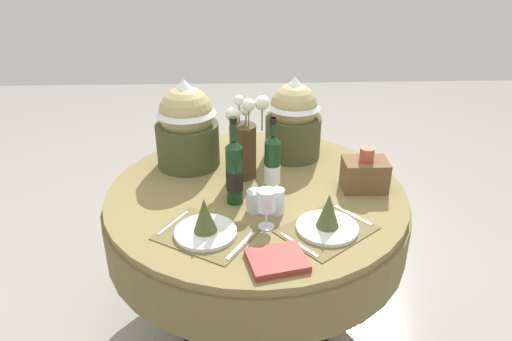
{
  "coord_description": "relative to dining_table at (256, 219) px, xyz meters",
  "views": [
    {
      "loc": [
        -0.07,
        -1.89,
        1.82
      ],
      "look_at": [
        0.0,
        0.03,
        0.82
      ],
      "focal_mm": 34.23,
      "sensor_mm": 36.0,
      "label": 1
    }
  ],
  "objects": [
    {
      "name": "book_on_table",
      "position": [
        0.05,
        -0.52,
        0.17
      ],
      "size": [
        0.23,
        0.2,
        0.02
      ],
      "primitive_type": "cube",
      "rotation": [
        0.0,
        0.0,
        0.23
      ],
      "color": "#99332D",
      "rests_on": "dining_table"
    },
    {
      "name": "tumbler_near_left",
      "position": [
        -0.01,
        -0.17,
        0.2
      ],
      "size": [
        0.07,
        0.07,
        0.09
      ],
      "primitive_type": "cylinder",
      "color": "silver",
      "rests_on": "dining_table"
    },
    {
      "name": "wine_bottle_left",
      "position": [
        -0.09,
        -0.1,
        0.3
      ],
      "size": [
        0.07,
        0.07,
        0.38
      ],
      "color": "#143819",
      "rests_on": "dining_table"
    },
    {
      "name": "tumbler_near_right",
      "position": [
        0.08,
        -0.19,
        0.21
      ],
      "size": [
        0.06,
        0.06,
        0.11
      ],
      "primitive_type": "cylinder",
      "color": "silver",
      "rests_on": "dining_table"
    },
    {
      "name": "gift_tub_back_right",
      "position": [
        0.2,
        0.35,
        0.37
      ],
      "size": [
        0.28,
        0.28,
        0.41
      ],
      "color": "#474C2D",
      "rests_on": "dining_table"
    },
    {
      "name": "woven_basket_side_right",
      "position": [
        0.48,
        -0.0,
        0.23
      ],
      "size": [
        0.19,
        0.14,
        0.2
      ],
      "color": "brown",
      "rests_on": "dining_table"
    },
    {
      "name": "flower_vase",
      "position": [
        -0.05,
        0.13,
        0.33
      ],
      "size": [
        0.19,
        0.17,
        0.41
      ],
      "color": "#47331E",
      "rests_on": "dining_table"
    },
    {
      "name": "gift_tub_back_left",
      "position": [
        -0.32,
        0.27,
        0.38
      ],
      "size": [
        0.3,
        0.3,
        0.43
      ],
      "color": "#474C2D",
      "rests_on": "dining_table"
    },
    {
      "name": "place_setting_right",
      "position": [
        0.26,
        -0.33,
        0.2
      ],
      "size": [
        0.43,
        0.42,
        0.16
      ],
      "color": "brown",
      "rests_on": "dining_table"
    },
    {
      "name": "wine_glass_right",
      "position": [
        0.03,
        -0.3,
        0.27
      ],
      "size": [
        0.07,
        0.07,
        0.16
      ],
      "color": "silver",
      "rests_on": "dining_table"
    },
    {
      "name": "dining_table",
      "position": [
        0.0,
        0.0,
        0.0
      ],
      "size": [
        1.35,
        1.35,
        0.74
      ],
      "color": "olive",
      "rests_on": "ground"
    },
    {
      "name": "place_setting_left",
      "position": [
        -0.21,
        -0.34,
        0.2
      ],
      "size": [
        0.43,
        0.4,
        0.16
      ],
      "color": "brown",
      "rests_on": "dining_table"
    },
    {
      "name": "wine_bottle_centre",
      "position": [
        0.07,
        -0.05,
        0.3
      ],
      "size": [
        0.07,
        0.07,
        0.36
      ],
      "color": "#143819",
      "rests_on": "dining_table"
    },
    {
      "name": "ground",
      "position": [
        0.0,
        0.0,
        -0.59
      ],
      "size": [
        8.0,
        8.0,
        0.0
      ],
      "primitive_type": "plane",
      "color": "#9E998E"
    }
  ]
}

